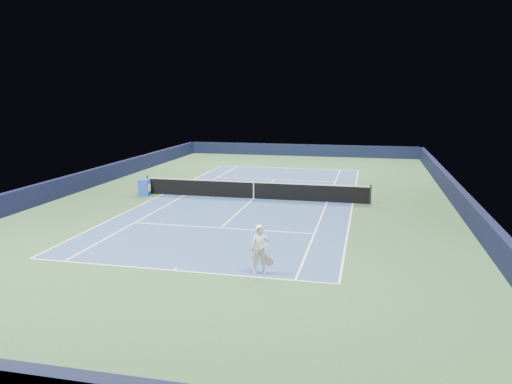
# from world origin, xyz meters

# --- Properties ---
(ground) EXTENTS (40.00, 40.00, 0.00)m
(ground) POSITION_xyz_m (0.00, 0.00, 0.00)
(ground) COLOR #2C4F2B
(ground) RESTS_ON ground
(wall_far) EXTENTS (22.00, 0.35, 1.10)m
(wall_far) POSITION_xyz_m (0.00, 19.82, 0.55)
(wall_far) COLOR black
(wall_far) RESTS_ON ground
(wall_right) EXTENTS (0.35, 40.00, 1.10)m
(wall_right) POSITION_xyz_m (10.82, 0.00, 0.55)
(wall_right) COLOR black
(wall_right) RESTS_ON ground
(wall_left) EXTENTS (0.35, 40.00, 1.10)m
(wall_left) POSITION_xyz_m (-10.82, 0.00, 0.55)
(wall_left) COLOR black
(wall_left) RESTS_ON ground
(court_surface) EXTENTS (10.97, 23.77, 0.01)m
(court_surface) POSITION_xyz_m (0.00, 0.00, 0.00)
(court_surface) COLOR navy
(court_surface) RESTS_ON ground
(baseline_far) EXTENTS (10.97, 0.08, 0.00)m
(baseline_far) POSITION_xyz_m (0.00, 11.88, 0.01)
(baseline_far) COLOR white
(baseline_far) RESTS_ON ground
(baseline_near) EXTENTS (10.97, 0.08, 0.00)m
(baseline_near) POSITION_xyz_m (0.00, -11.88, 0.01)
(baseline_near) COLOR white
(baseline_near) RESTS_ON ground
(sideline_doubles_right) EXTENTS (0.08, 23.77, 0.00)m
(sideline_doubles_right) POSITION_xyz_m (5.49, 0.00, 0.01)
(sideline_doubles_right) COLOR white
(sideline_doubles_right) RESTS_ON ground
(sideline_doubles_left) EXTENTS (0.08, 23.77, 0.00)m
(sideline_doubles_left) POSITION_xyz_m (-5.49, 0.00, 0.01)
(sideline_doubles_left) COLOR white
(sideline_doubles_left) RESTS_ON ground
(sideline_singles_right) EXTENTS (0.08, 23.77, 0.00)m
(sideline_singles_right) POSITION_xyz_m (4.12, 0.00, 0.01)
(sideline_singles_right) COLOR white
(sideline_singles_right) RESTS_ON ground
(sideline_singles_left) EXTENTS (0.08, 23.77, 0.00)m
(sideline_singles_left) POSITION_xyz_m (-4.12, 0.00, 0.01)
(sideline_singles_left) COLOR white
(sideline_singles_left) RESTS_ON ground
(service_line_far) EXTENTS (8.23, 0.08, 0.00)m
(service_line_far) POSITION_xyz_m (0.00, 6.40, 0.01)
(service_line_far) COLOR white
(service_line_far) RESTS_ON ground
(service_line_near) EXTENTS (8.23, 0.08, 0.00)m
(service_line_near) POSITION_xyz_m (0.00, -6.40, 0.01)
(service_line_near) COLOR white
(service_line_near) RESTS_ON ground
(center_service_line) EXTENTS (0.08, 12.80, 0.00)m
(center_service_line) POSITION_xyz_m (0.00, 0.00, 0.01)
(center_service_line) COLOR white
(center_service_line) RESTS_ON ground
(center_mark_far) EXTENTS (0.08, 0.30, 0.00)m
(center_mark_far) POSITION_xyz_m (0.00, 11.73, 0.01)
(center_mark_far) COLOR white
(center_mark_far) RESTS_ON ground
(center_mark_near) EXTENTS (0.08, 0.30, 0.00)m
(center_mark_near) POSITION_xyz_m (0.00, -11.73, 0.01)
(center_mark_near) COLOR white
(center_mark_near) RESTS_ON ground
(tennis_net) EXTENTS (12.90, 0.10, 1.07)m
(tennis_net) POSITION_xyz_m (0.00, 0.00, 0.50)
(tennis_net) COLOR black
(tennis_net) RESTS_ON ground
(sponsor_cube) EXTENTS (0.62, 0.58, 0.93)m
(sponsor_cube) POSITION_xyz_m (-6.40, -0.49, 0.47)
(sponsor_cube) COLOR blue
(sponsor_cube) RESTS_ON ground
(tennis_player) EXTENTS (0.81, 1.30, 2.91)m
(tennis_player) POSITION_xyz_m (2.89, -11.53, 0.83)
(tennis_player) COLOR white
(tennis_player) RESTS_ON ground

